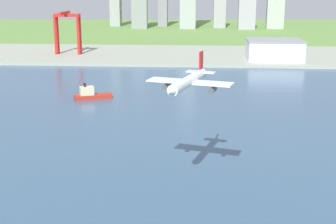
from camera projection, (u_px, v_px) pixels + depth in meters
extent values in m
plane|color=#648F42|center=(197.00, 99.00, 316.98)|extent=(2400.00, 2400.00, 0.00)
cube|color=#385675|center=(195.00, 124.00, 259.10)|extent=(840.00, 360.00, 0.15)
cube|color=#9AA08F|center=(199.00, 55.00, 499.87)|extent=(840.00, 140.00, 2.50)
cylinder|color=white|center=(188.00, 81.00, 165.41)|extent=(12.58, 32.16, 3.59)
cone|color=white|center=(171.00, 92.00, 149.39)|extent=(4.39, 4.75, 3.41)
cube|color=white|center=(190.00, 82.00, 167.02)|extent=(30.48, 15.20, 0.50)
cube|color=red|center=(201.00, 63.00, 177.64)|extent=(1.58, 3.88, 8.63)
cube|color=white|center=(201.00, 72.00, 178.47)|extent=(11.25, 6.43, 0.36)
cylinder|color=#4C4F54|center=(213.00, 90.00, 163.85)|extent=(3.17, 4.92, 1.98)
cylinder|color=#4C4F54|center=(166.00, 86.00, 169.43)|extent=(3.17, 4.92, 1.98)
cube|color=#B22D1E|center=(93.00, 97.00, 315.59)|extent=(24.58, 15.56, 2.93)
cube|color=beige|center=(87.00, 91.00, 313.24)|extent=(10.11, 8.50, 5.46)
cylinder|color=black|center=(85.00, 85.00, 311.86)|extent=(1.58, 1.58, 2.35)
cube|color=red|center=(55.00, 36.00, 490.79)|extent=(2.20, 2.20, 37.54)
cube|color=red|center=(78.00, 36.00, 489.22)|extent=(2.20, 2.20, 37.54)
cube|color=red|center=(58.00, 35.00, 498.51)|extent=(2.20, 2.20, 37.54)
cube|color=red|center=(80.00, 35.00, 496.94)|extent=(2.20, 2.20, 37.54)
cube|color=red|center=(67.00, 15.00, 488.70)|extent=(25.69, 10.00, 2.80)
cube|color=red|center=(64.00, 13.00, 479.75)|extent=(2.60, 34.13, 2.60)
cube|color=silver|center=(274.00, 50.00, 460.03)|extent=(50.59, 41.42, 17.67)
cube|color=gray|center=(275.00, 40.00, 457.61)|extent=(51.60, 42.25, 1.20)
cube|color=gray|center=(163.00, 1.00, 840.48)|extent=(15.77, 21.38, 84.91)
cube|color=#9A9DA0|center=(220.00, 7.00, 813.60)|extent=(19.86, 24.39, 67.40)
cube|color=#9F9DAB|center=(247.00, 11.00, 787.32)|extent=(26.96, 19.68, 56.77)
cube|color=#A7ADA7|center=(276.00, 1.00, 790.84)|extent=(27.41, 15.92, 87.89)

